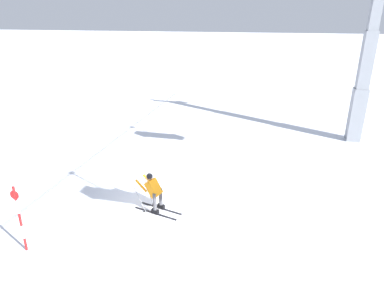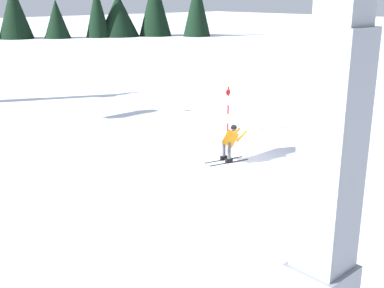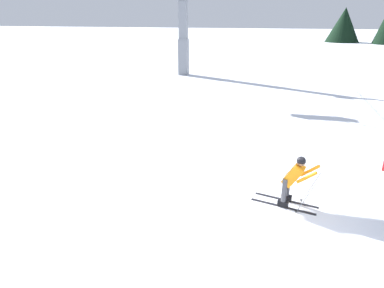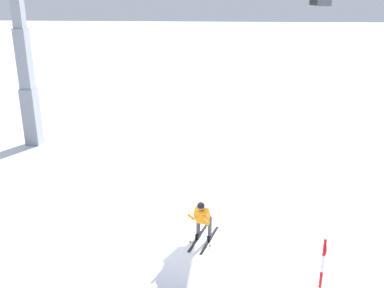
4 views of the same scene
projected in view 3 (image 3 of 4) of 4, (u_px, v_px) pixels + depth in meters
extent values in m
plane|color=white|center=(286.00, 215.00, 8.86)|extent=(260.00, 260.00, 0.00)
cube|color=black|center=(286.00, 200.00, 9.53)|extent=(0.51, 1.70, 0.01)
cube|color=black|center=(286.00, 197.00, 9.50)|extent=(0.18, 0.30, 0.16)
cylinder|color=#4C4C51|center=(288.00, 184.00, 9.36)|extent=(0.13, 0.13, 0.65)
cube|color=black|center=(283.00, 207.00, 9.22)|extent=(0.51, 1.70, 0.01)
cube|color=black|center=(283.00, 204.00, 9.19)|extent=(0.18, 0.30, 0.16)
cylinder|color=#4C4C51|center=(284.00, 190.00, 9.05)|extent=(0.13, 0.13, 0.65)
cube|color=orange|center=(294.00, 175.00, 8.99)|extent=(0.54, 0.62, 0.65)
sphere|color=#997051|center=(301.00, 162.00, 8.79)|extent=(0.21, 0.21, 0.21)
sphere|color=black|center=(301.00, 161.00, 8.78)|extent=(0.23, 0.23, 0.23)
cylinder|color=orange|center=(310.00, 171.00, 8.99)|extent=(0.20, 0.49, 0.43)
cylinder|color=gray|center=(309.00, 190.00, 9.21)|extent=(0.02, 0.49, 1.11)
cylinder|color=black|center=(301.00, 200.00, 9.46)|extent=(0.07, 0.07, 0.01)
cylinder|color=orange|center=(307.00, 177.00, 8.61)|extent=(0.20, 0.49, 0.43)
cylinder|color=gray|center=(305.00, 199.00, 8.76)|extent=(0.25, 0.44, 1.11)
cylinder|color=black|center=(296.00, 211.00, 8.93)|extent=(0.07, 0.07, 0.01)
cube|color=gray|center=(184.00, 57.00, 29.03)|extent=(0.76, 0.76, 2.93)
cube|color=gray|center=(183.00, 20.00, 28.00)|extent=(0.64, 0.64, 2.93)
cylinder|color=red|center=(384.00, 165.00, 11.29)|extent=(0.07, 0.07, 0.43)
cone|color=black|center=(344.00, 25.00, 63.55)|extent=(6.00, 6.00, 6.07)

